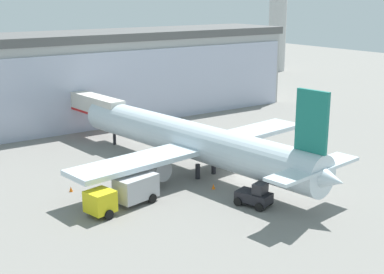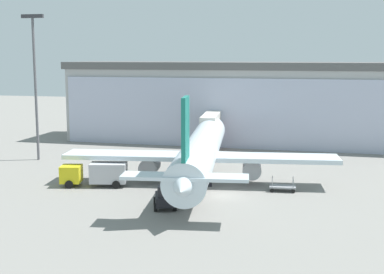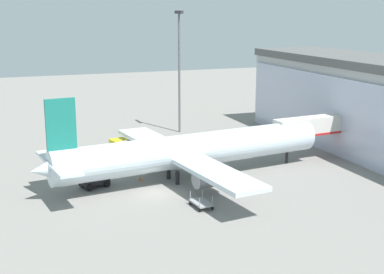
# 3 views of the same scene
# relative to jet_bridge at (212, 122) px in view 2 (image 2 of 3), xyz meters

# --- Properties ---
(ground) EXTENTS (240.00, 240.00, 0.00)m
(ground) POSITION_rel_jet_bridge_xyz_m (6.04, -25.16, -4.53)
(ground) COLOR gray
(terminal_building) EXTENTS (65.44, 14.20, 13.44)m
(terminal_building) POSITION_rel_jet_bridge_xyz_m (6.04, 9.91, 2.19)
(terminal_building) COLOR #A4A4A4
(terminal_building) RESTS_ON ground
(jet_bridge) EXTENTS (3.42, 13.25, 5.91)m
(jet_bridge) POSITION_rel_jet_bridge_xyz_m (0.00, 0.00, 0.00)
(jet_bridge) COLOR beige
(jet_bridge) RESTS_ON ground
(apron_light_mast) EXTENTS (3.20, 0.40, 20.05)m
(apron_light_mast) POSITION_rel_jet_bridge_xyz_m (-22.50, -12.04, 7.26)
(apron_light_mast) COLOR #59595E
(apron_light_mast) RESTS_ON ground
(airplane) EXTENTS (31.25, 38.29, 11.07)m
(airplane) POSITION_rel_jet_bridge_xyz_m (2.55, -19.82, -1.00)
(airplane) COLOR silver
(airplane) RESTS_ON ground
(catering_truck) EXTENTS (7.60, 3.71, 2.65)m
(catering_truck) POSITION_rel_jet_bridge_xyz_m (-8.40, -24.55, -3.06)
(catering_truck) COLOR yellow
(catering_truck) RESTS_ON ground
(baggage_cart) EXTENTS (2.91, 1.81, 1.50)m
(baggage_cart) POSITION_rel_jet_bridge_xyz_m (12.10, -22.05, -4.03)
(baggage_cart) COLOR gray
(baggage_cart) RESTS_ON ground
(pushback_tug) EXTENTS (2.99, 3.60, 2.30)m
(pushback_tug) POSITION_rel_jet_bridge_xyz_m (1.49, -31.24, -3.56)
(pushback_tug) COLOR black
(pushback_tug) RESTS_ON ground
(safety_cone_nose) EXTENTS (0.36, 0.36, 0.55)m
(safety_cone_nose) POSITION_rel_jet_bridge_xyz_m (1.09, -25.55, -4.25)
(safety_cone_nose) COLOR orange
(safety_cone_nose) RESTS_ON ground
(safety_cone_wingtip) EXTENTS (0.36, 0.36, 0.55)m
(safety_cone_wingtip) POSITION_rel_jet_bridge_xyz_m (-10.86, -17.90, -4.25)
(safety_cone_wingtip) COLOR orange
(safety_cone_wingtip) RESTS_ON ground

